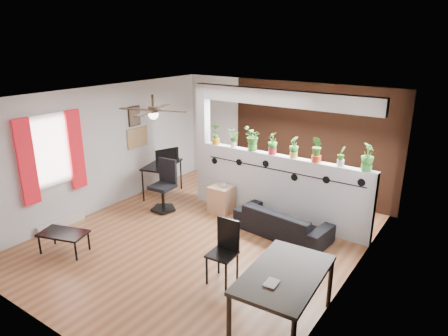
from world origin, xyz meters
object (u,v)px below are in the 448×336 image
(sofa, at_px, (282,222))
(potted_plant_6, at_px, (341,156))
(cube_shelf, at_px, (221,199))
(dining_table, at_px, (284,279))
(folding_chair, at_px, (225,245))
(ceiling_fan, at_px, (153,111))
(potted_plant_3, at_px, (273,143))
(potted_plant_2, at_px, (253,138))
(potted_plant_1, at_px, (234,138))
(computer_desk, at_px, (162,167))
(coffee_table, at_px, (63,235))
(cup, at_px, (223,185))
(potted_plant_7, at_px, (368,157))
(office_chair, at_px, (165,189))
(potted_plant_0, at_px, (216,133))
(potted_plant_4, at_px, (294,147))
(potted_plant_5, at_px, (317,149))

(sofa, bearing_deg, potted_plant_6, -139.95)
(cube_shelf, distance_m, dining_table, 3.63)
(folding_chair, bearing_deg, ceiling_fan, 163.95)
(potted_plant_3, relative_size, dining_table, 0.29)
(cube_shelf, bearing_deg, potted_plant_2, 31.91)
(potted_plant_1, xyz_separation_m, potted_plant_2, (0.45, 0.00, 0.06))
(potted_plant_1, distance_m, computer_desk, 1.96)
(computer_desk, bearing_deg, potted_plant_6, 4.87)
(dining_table, distance_m, coffee_table, 3.96)
(cup, xyz_separation_m, folding_chair, (1.42, -2.00, -0.03))
(sofa, distance_m, coffee_table, 3.88)
(potted_plant_7, relative_size, office_chair, 0.45)
(potted_plant_0, bearing_deg, potted_plant_7, -0.00)
(potted_plant_3, relative_size, folding_chair, 0.44)
(sofa, height_order, folding_chair, folding_chair)
(cube_shelf, distance_m, computer_desk, 1.71)
(potted_plant_1, distance_m, potted_plant_3, 0.90)
(potted_plant_2, height_order, potted_plant_7, same)
(potted_plant_1, bearing_deg, potted_plant_6, -0.00)
(dining_table, bearing_deg, potted_plant_4, 113.75)
(cup, height_order, computer_desk, computer_desk)
(potted_plant_0, bearing_deg, potted_plant_6, -0.00)
(potted_plant_1, xyz_separation_m, potted_plant_5, (1.81, -0.00, 0.06))
(potted_plant_0, distance_m, potted_plant_6, 2.71)
(potted_plant_3, xyz_separation_m, potted_plant_5, (0.90, -0.00, 0.02))
(office_chair, bearing_deg, cube_shelf, 29.73)
(potted_plant_0, relative_size, dining_table, 0.30)
(potted_plant_4, distance_m, office_chair, 2.86)
(computer_desk, bearing_deg, potted_plant_0, 14.84)
(potted_plant_4, distance_m, dining_table, 3.16)
(potted_plant_6, bearing_deg, potted_plant_2, 180.00)
(cup, bearing_deg, potted_plant_3, 20.05)
(ceiling_fan, height_order, cup, ceiling_fan)
(potted_plant_5, xyz_separation_m, potted_plant_7, (0.90, 0.00, 0.00))
(potted_plant_2, distance_m, office_chair, 2.15)
(potted_plant_2, xyz_separation_m, potted_plant_4, (0.90, 0.00, -0.04))
(sofa, height_order, computer_desk, computer_desk)
(dining_table, height_order, folding_chair, folding_chair)
(computer_desk, height_order, coffee_table, computer_desk)
(cup, bearing_deg, dining_table, -43.13)
(potted_plant_7, relative_size, dining_table, 0.33)
(potted_plant_1, height_order, potted_plant_4, potted_plant_4)
(potted_plant_5, bearing_deg, cup, -169.50)
(ceiling_fan, relative_size, dining_table, 0.80)
(cube_shelf, relative_size, dining_table, 0.38)
(potted_plant_5, height_order, potted_plant_7, potted_plant_7)
(potted_plant_7, distance_m, sofa, 1.92)
(potted_plant_7, bearing_deg, computer_desk, -175.62)
(potted_plant_1, distance_m, potted_plant_2, 0.46)
(potted_plant_2, bearing_deg, cup, -144.70)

